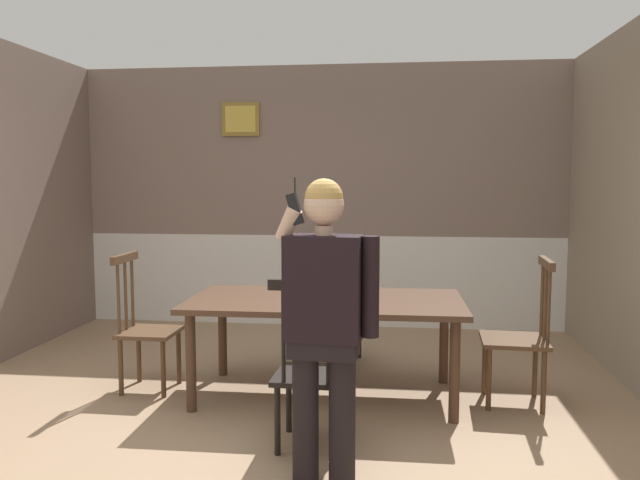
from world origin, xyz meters
TOP-DOWN VIEW (x-y plane):
  - ground_plane at (0.00, 0.00)m, footprint 6.86×6.86m
  - room_back_partition at (-0.00, 3.12)m, footprint 5.30×0.17m
  - dining_table at (0.31, 0.81)m, footprint 1.98×1.03m
  - chair_near_window at (0.31, 1.71)m, footprint 0.49×0.49m
  - chair_by_doorway at (0.32, -0.09)m, footprint 0.44×0.44m
  - chair_at_table_head at (-1.06, 0.80)m, footprint 0.41×0.41m
  - chair_opposite_corner at (1.69, 0.82)m, footprint 0.47×0.47m
  - person_figure at (0.45, -0.50)m, footprint 0.55×0.25m

SIDE VIEW (x-z plane):
  - ground_plane at x=0.00m, z-range 0.00..0.00m
  - chair_near_window at x=0.31m, z-range -0.03..0.96m
  - chair_by_doorway at x=0.32m, z-range -0.04..0.99m
  - chair_at_table_head at x=-1.06m, z-range -0.04..1.00m
  - chair_opposite_corner at x=1.69m, z-range -0.03..1.01m
  - dining_table at x=0.31m, z-range 0.29..1.02m
  - person_figure at x=0.45m, z-range 0.10..1.70m
  - room_back_partition at x=0.00m, z-range -0.05..2.75m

